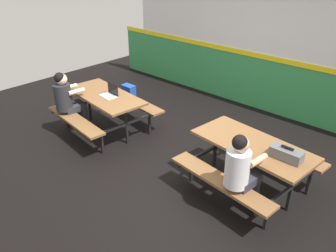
# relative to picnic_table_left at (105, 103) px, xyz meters

# --- Properties ---
(ground_plane) EXTENTS (10.00, 10.00, 0.02)m
(ground_plane) POSITION_rel_picnic_table_left_xyz_m (1.44, 0.15, -0.58)
(ground_plane) COLOR black
(accent_backdrop) EXTENTS (8.00, 0.14, 2.60)m
(accent_backdrop) POSITION_rel_picnic_table_left_xyz_m (1.44, 2.90, 0.67)
(accent_backdrop) COLOR #338C4C
(accent_backdrop) RESTS_ON ground
(picnic_table_left) EXTENTS (1.73, 1.71, 0.74)m
(picnic_table_left) POSITION_rel_picnic_table_left_xyz_m (0.00, 0.00, 0.00)
(picnic_table_left) COLOR brown
(picnic_table_left) RESTS_ON ground
(picnic_table_right) EXTENTS (1.73, 1.71, 0.74)m
(picnic_table_right) POSITION_rel_picnic_table_left_xyz_m (2.88, 0.27, 0.00)
(picnic_table_right) COLOR brown
(picnic_table_right) RESTS_ON ground
(student_nearer) EXTENTS (0.39, 0.54, 1.21)m
(student_nearer) POSITION_rel_picnic_table_left_xyz_m (-0.41, -0.52, 0.13)
(student_nearer) COLOR #2D2D38
(student_nearer) RESTS_ON ground
(student_further) EXTENTS (0.39, 0.54, 1.21)m
(student_further) POSITION_rel_picnic_table_left_xyz_m (3.05, -0.30, 0.13)
(student_further) COLOR #2D2D38
(student_further) RESTS_ON ground
(laptop_silver) EXTENTS (0.34, 0.25, 0.22)m
(laptop_silver) POSITION_rel_picnic_table_left_xyz_m (0.13, 0.02, 0.21)
(laptop_silver) COLOR silver
(laptop_silver) RESTS_ON picnic_table_left
(toolbox_grey) EXTENTS (0.40, 0.18, 0.18)m
(toolbox_grey) POSITION_rel_picnic_table_left_xyz_m (3.37, 0.22, 0.24)
(toolbox_grey) COLOR #595B60
(toolbox_grey) RESTS_ON picnic_table_right
(backpack_dark) EXTENTS (0.30, 0.22, 0.44)m
(backpack_dark) POSITION_rel_picnic_table_left_xyz_m (-0.64, 1.12, -0.36)
(backpack_dark) COLOR #1E47B2
(backpack_dark) RESTS_ON ground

